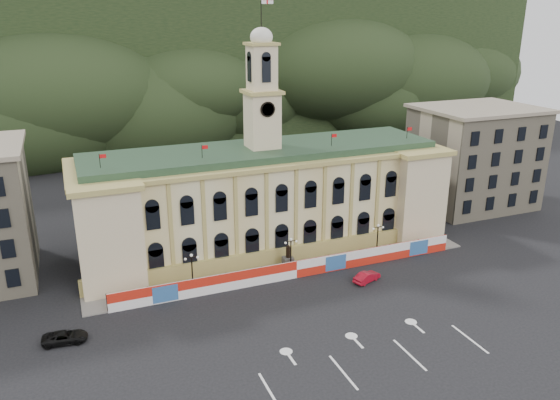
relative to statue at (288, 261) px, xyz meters
name	(u,v)px	position (x,y,z in m)	size (l,w,h in m)	color
ground	(349,334)	(0.00, -18.00, -1.19)	(260.00, 260.00, 0.00)	black
lane_markings	(372,358)	(0.00, -23.00, -1.18)	(26.00, 10.00, 0.02)	white
hill_ridge	(154,67)	(0.03, 103.99, 18.30)	(230.00, 80.00, 64.00)	black
city_hall	(264,197)	(0.00, 9.63, 6.66)	(56.20, 17.60, 37.10)	beige
side_building_right	(474,157)	(43.00, 12.93, 8.14)	(21.00, 17.00, 18.60)	tan
hoarding_fence	(297,269)	(0.06, -2.93, 0.06)	(50.00, 0.44, 2.50)	red
pavement	(289,269)	(0.00, -0.25, -1.11)	(56.00, 5.50, 0.16)	slate
statue	(288,261)	(0.00, 0.00, 0.00)	(1.40, 1.40, 3.72)	#595651
lamp_left	(192,268)	(-14.00, -1.00, 1.89)	(1.96, 0.44, 5.15)	black
lamp_center	(291,252)	(0.00, -1.00, 1.89)	(1.96, 0.44, 5.15)	black
lamp_right	(377,237)	(14.00, -1.00, 1.89)	(1.96, 0.44, 5.15)	black
red_sedan	(367,277)	(8.42, -7.60, -0.49)	(4.48, 2.84, 1.39)	#9F0B1C
black_suv	(65,337)	(-30.00, -7.77, -0.52)	(5.04, 2.76, 1.34)	black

